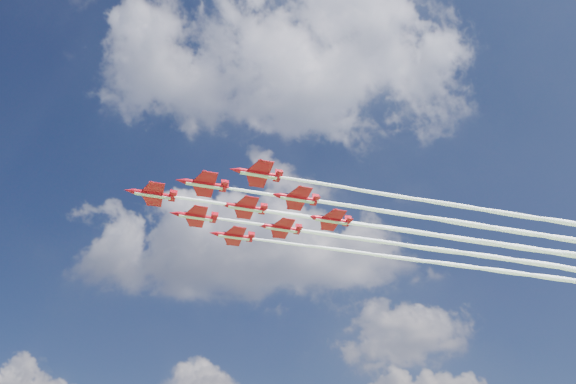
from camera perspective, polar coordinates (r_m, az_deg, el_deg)
name	(u,v)px	position (r m, az deg, el deg)	size (l,w,h in m)	color
jet_lead	(399,230)	(150.14, 11.20, -3.78)	(127.77, 49.04, 3.04)	red
jet_row2_port	(451,222)	(149.68, 16.25, -2.90)	(127.77, 49.04, 3.04)	red
jet_row2_starb	(425,248)	(160.63, 13.72, -5.55)	(127.77, 49.04, 3.04)	red
jet_row3_port	(506,213)	(150.41, 21.28, -2.00)	(127.77, 49.04, 3.04)	red
jet_row3_centre	(475,241)	(160.63, 18.44, -4.71)	(127.77, 49.04, 3.04)	red
jet_row3_starb	(448,264)	(171.52, 15.93, -7.09)	(127.77, 49.04, 3.04)	red
jet_row4_port	(527,233)	(161.75, 23.12, -3.86)	(127.77, 49.04, 3.04)	red
jet_row4_starb	(496,258)	(171.93, 20.36, -6.29)	(127.77, 49.04, 3.04)	red
jet_tail	(546,251)	(173.38, 24.72, -5.46)	(127.77, 49.04, 3.04)	red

